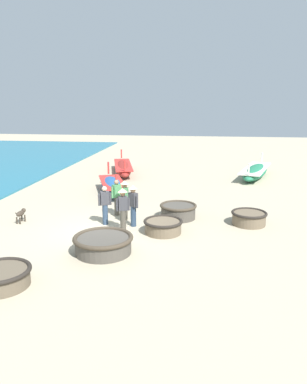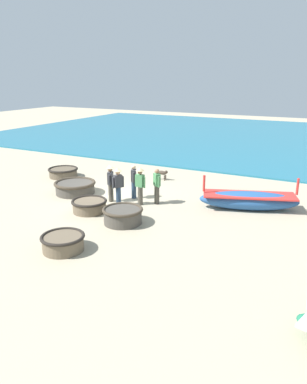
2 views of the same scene
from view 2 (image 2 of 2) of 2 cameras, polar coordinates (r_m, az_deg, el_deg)
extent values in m
plane|color=tan|center=(17.52, -5.46, -0.75)|extent=(80.00, 80.00, 0.00)
cube|color=teal|center=(35.14, 18.96, 7.60)|extent=(28.00, 52.00, 0.10)
cylinder|color=#4C473F|center=(18.28, -11.85, 0.57)|extent=(1.83, 1.83, 0.52)
torus|color=#42382B|center=(18.20, -11.90, 1.35)|extent=(1.97, 1.97, 0.15)
cylinder|color=#4C473F|center=(14.33, -4.70, -3.72)|extent=(1.45, 1.45, 0.55)
torus|color=#42382B|center=(14.24, -4.73, -2.68)|extent=(1.56, 1.56, 0.12)
cylinder|color=brown|center=(21.47, -13.59, 2.84)|extent=(1.52, 1.52, 0.45)
torus|color=#28231E|center=(21.41, -13.64, 3.41)|extent=(1.64, 1.64, 0.12)
cylinder|color=brown|center=(15.72, -9.74, -2.18)|extent=(1.37, 1.37, 0.46)
torus|color=#28231E|center=(15.65, -9.78, -1.39)|extent=(1.48, 1.48, 0.11)
cylinder|color=brown|center=(12.49, -13.61, -7.63)|extent=(1.32, 1.32, 0.48)
torus|color=#28231E|center=(12.39, -13.69, -6.61)|extent=(1.42, 1.42, 0.11)
ellipsoid|color=#285693|center=(16.23, 14.32, -1.27)|extent=(2.45, 4.25, 0.77)
cube|color=red|center=(16.15, 14.39, -0.43)|extent=(2.38, 3.96, 0.06)
cylinder|color=red|center=(16.38, 21.10, 0.77)|extent=(0.10, 0.10, 0.70)
cylinder|color=red|center=(15.90, 7.71, 1.33)|extent=(0.10, 0.10, 0.70)
cylinder|color=#2D425B|center=(16.28, -5.35, -0.64)|extent=(0.22, 0.22, 0.82)
cube|color=#3D3D42|center=(16.08, -5.42, 1.66)|extent=(0.40, 0.38, 0.54)
sphere|color=tan|center=(15.98, -5.46, 2.98)|extent=(0.20, 0.20, 0.20)
cylinder|color=#3D3D42|center=(16.17, -4.68, 1.58)|extent=(0.09, 0.09, 0.48)
cylinder|color=#3D3D42|center=(16.03, -6.16, 1.40)|extent=(0.09, 0.09, 0.48)
cone|color=#D1BC84|center=(15.95, -5.47, 3.43)|extent=(0.36, 0.36, 0.14)
cylinder|color=#4C473D|center=(16.82, -6.51, -0.09)|extent=(0.22, 0.22, 0.82)
cube|color=#3D3D42|center=(16.63, -6.59, 2.15)|extent=(0.40, 0.33, 0.54)
sphere|color=#A37556|center=(16.53, -6.63, 3.42)|extent=(0.20, 0.20, 0.20)
cylinder|color=#3D3D42|center=(16.85, -6.44, 2.18)|extent=(0.09, 0.09, 0.48)
cylinder|color=#3D3D42|center=(16.43, -6.73, 1.78)|extent=(0.09, 0.09, 0.48)
cone|color=#D1BC84|center=(16.50, -6.65, 3.86)|extent=(0.36, 0.36, 0.14)
cylinder|color=#4C473D|center=(16.43, 0.51, -0.39)|extent=(0.22, 0.22, 0.82)
cube|color=#4C8E56|center=(16.24, 0.52, 1.90)|extent=(0.39, 0.40, 0.54)
sphere|color=#A37556|center=(16.14, 0.52, 3.20)|extent=(0.20, 0.20, 0.20)
cylinder|color=#4C8E56|center=(16.06, 0.81, 1.53)|extent=(0.09, 0.09, 0.48)
cylinder|color=#4C8E56|center=(16.45, 0.24, 1.92)|extent=(0.09, 0.09, 0.48)
cylinder|color=#2D425B|center=(17.18, -3.01, 0.38)|extent=(0.22, 0.22, 0.82)
cube|color=#3D3D42|center=(16.99, -3.05, 2.57)|extent=(0.40, 0.35, 0.54)
sphere|color=#DBB28E|center=(16.90, -3.07, 3.82)|extent=(0.20, 0.20, 0.20)
cylinder|color=#3D3D42|center=(16.79, -3.10, 2.21)|extent=(0.09, 0.09, 0.48)
cylinder|color=#3D3D42|center=(17.22, -3.00, 2.60)|extent=(0.09, 0.09, 0.48)
cylinder|color=#4C473D|center=(16.29, -2.03, -0.56)|extent=(0.22, 0.22, 0.82)
cube|color=#4C8E56|center=(16.09, -2.05, 1.74)|extent=(0.26, 0.36, 0.54)
sphere|color=#A37556|center=(16.00, -2.07, 3.05)|extent=(0.20, 0.20, 0.20)
cylinder|color=#4C8E56|center=(15.98, -1.41, 1.45)|extent=(0.09, 0.09, 0.48)
cylinder|color=#4C8E56|center=(16.23, -2.68, 1.69)|extent=(0.09, 0.09, 0.48)
cone|color=#D1BC84|center=(15.96, -2.07, 3.51)|extent=(0.36, 0.36, 0.14)
ellipsoid|color=#3D3328|center=(20.25, 1.33, 2.96)|extent=(0.25, 0.54, 0.22)
sphere|color=#3D3328|center=(20.11, 1.94, 3.05)|extent=(0.18, 0.18, 0.18)
cylinder|color=#3D3328|center=(20.36, 0.74, 3.21)|extent=(0.06, 0.21, 0.16)
cylinder|color=#3D3328|center=(20.28, 1.87, 2.25)|extent=(0.06, 0.06, 0.28)
cylinder|color=#3D3328|center=(20.16, 1.67, 2.16)|extent=(0.06, 0.06, 0.28)
cylinder|color=#3D3328|center=(20.46, 0.99, 2.39)|extent=(0.06, 0.06, 0.28)
cylinder|color=#3D3328|center=(20.35, 0.79, 2.30)|extent=(0.06, 0.06, 0.28)
camera|label=1|loc=(24.65, -38.73, 12.35)|focal=35.00mm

